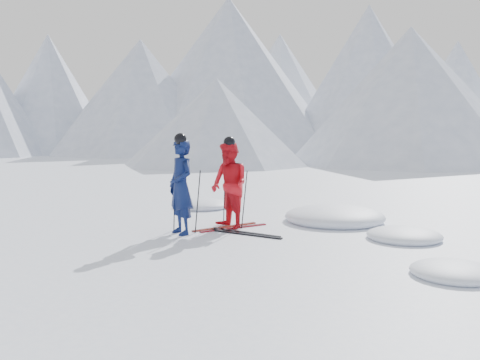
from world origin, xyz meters
The scene contains 12 objects.
ground centered at (0.00, 0.00, 0.00)m, with size 160.00×160.00×0.00m, color white.
skier_blue centered at (-2.21, -0.56, 1.01)m, with size 0.74×0.48×2.02m, color #0B1643.
skier_red centered at (-1.70, 0.52, 0.97)m, with size 0.94×0.73×1.94m, color red.
pole_blue_left centered at (-2.51, -0.41, 0.67)m, with size 0.02×0.02×1.35m, color black.
pole_blue_right centered at (-1.96, -0.31, 0.67)m, with size 0.02×0.02×1.35m, color black.
pole_red_left centered at (-2.00, 0.77, 0.65)m, with size 0.02×0.02×1.29m, color black.
pole_red_right centered at (-1.40, 0.67, 0.65)m, with size 0.02×0.02×1.29m, color black.
ski_worn_left centered at (-1.82, 0.52, 0.01)m, with size 0.09×1.70×0.03m, color black.
ski_worn_right centered at (-1.58, 0.52, 0.01)m, with size 0.09×1.70×0.03m, color black.
ski_loose_a centered at (-1.11, 0.22, 0.01)m, with size 0.09×1.70×0.03m, color black.
ski_loose_b centered at (-1.01, 0.07, 0.01)m, with size 0.09×1.70×0.03m, color black.
snow_lumps centered at (-0.09, 2.07, 0.00)m, with size 8.67×5.24×0.53m.
Camera 1 is at (4.41, -8.89, 2.17)m, focal length 38.00 mm.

